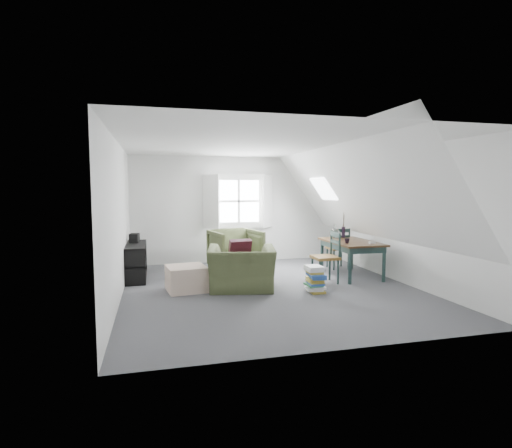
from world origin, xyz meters
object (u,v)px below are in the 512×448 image
object	(u,v)px
armchair_near	(242,289)
ottoman	(186,278)
magazine_stack	(315,279)
dining_chair_far	(339,247)
dining_chair_near	(327,256)
armchair_far	(236,271)
media_shelf	(134,263)
dining_table	(351,246)

from	to	relation	value
armchair_near	ottoman	distance (m)	0.98
armchair_near	magazine_stack	bearing A→B (deg)	168.89
dining_chair_far	dining_chair_near	bearing A→B (deg)	74.91
armchair_far	magazine_stack	distance (m)	2.24
ottoman	media_shelf	size ratio (longest dim) A/B	0.48
ottoman	dining_chair_far	bearing A→B (deg)	17.81
dining_chair_near	media_shelf	bearing A→B (deg)	-96.45
armchair_far	media_shelf	distance (m)	2.08
ottoman	armchair_far	bearing A→B (deg)	49.93
dining_table	dining_chair_near	distance (m)	0.82
dining_chair_near	dining_table	bearing A→B (deg)	132.41
dining_chair_far	dining_chair_near	distance (m)	1.39
media_shelf	armchair_far	bearing A→B (deg)	5.52
magazine_stack	armchair_far	bearing A→B (deg)	115.77
ottoman	armchair_near	bearing A→B (deg)	-9.89
dining_table	dining_chair_far	bearing A→B (deg)	80.86
ottoman	dining_chair_near	distance (m)	2.61
armchair_near	dining_chair_far	xyz separation A→B (m)	(2.45, 1.25, 0.47)
ottoman	dining_table	xyz separation A→B (m)	(3.30, 0.35, 0.40)
armchair_near	dining_chair_far	world-z (taller)	dining_chair_far
armchair_far	ottoman	distance (m)	1.78
dining_chair_near	armchair_near	bearing A→B (deg)	-73.57
dining_table	magazine_stack	bearing A→B (deg)	-142.23
dining_table	media_shelf	world-z (taller)	dining_table
dining_chair_far	dining_chair_near	world-z (taller)	dining_chair_near
armchair_near	dining_chair_near	bearing A→B (deg)	-164.54
armchair_near	armchair_far	xyz separation A→B (m)	(0.20, 1.52, 0.00)
armchair_far	media_shelf	xyz separation A→B (m)	(-2.04, -0.20, 0.31)
armchair_far	ottoman	xyz separation A→B (m)	(-1.14, -1.35, 0.21)
armchair_far	dining_chair_near	bearing A→B (deg)	-55.32
magazine_stack	armchair_near	bearing A→B (deg)	157.24
dining_chair_far	ottoman	bearing A→B (deg)	37.50
dining_chair_near	dining_chair_far	bearing A→B (deg)	157.84
media_shelf	armchair_near	bearing A→B (deg)	-35.53
dining_chair_near	magazine_stack	world-z (taller)	dining_chair_near
armchair_far	media_shelf	size ratio (longest dim) A/B	0.75
ottoman	magazine_stack	distance (m)	2.20
dining_table	media_shelf	distance (m)	4.29
armchair_near	dining_table	bearing A→B (deg)	-156.06
armchair_near	dining_table	distance (m)	2.49
media_shelf	ottoman	bearing A→B (deg)	-51.83
ottoman	dining_chair_near	size ratio (longest dim) A/B	0.68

